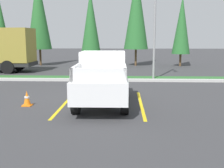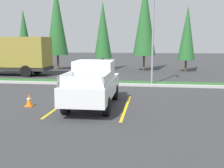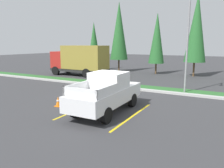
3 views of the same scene
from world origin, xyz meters
TOP-DOWN VIEW (x-y plane):
  - ground_plane at (0.00, 0.00)m, footprint 120.00×120.00m
  - parking_line_near at (-1.39, -0.96)m, footprint 0.12×4.80m
  - parking_line_far at (1.71, -0.96)m, footprint 0.12×4.80m
  - curb_strip at (0.00, 5.00)m, footprint 56.00×0.40m
  - grass_median at (0.00, 6.10)m, footprint 56.00×1.80m
  - pickup_truck_main at (0.16, -0.91)m, footprint 2.05×5.26m
  - cargo_truck_distant at (-9.33, 9.43)m, footprint 6.82×2.54m
  - street_light at (2.92, 5.75)m, footprint 0.24×1.49m
  - cypress_tree_leftmost at (-10.85, 14.64)m, footprint 1.68×1.68m
  - cypress_tree_left_inner at (-7.18, 14.89)m, footprint 2.29×2.29m
  - cypress_tree_center at (-2.20, 14.97)m, footprint 1.86×1.86m
  - cypress_tree_right_inner at (2.14, 14.95)m, footprint 2.32×2.32m
  - traffic_cone at (-2.80, -1.44)m, footprint 0.36×0.36m

SIDE VIEW (x-z plane):
  - ground_plane at x=0.00m, z-range 0.00..0.00m
  - parking_line_near at x=-1.39m, z-range 0.00..0.01m
  - parking_line_far at x=1.71m, z-range 0.00..0.01m
  - grass_median at x=0.00m, z-range 0.00..0.06m
  - curb_strip at x=0.00m, z-range 0.00..0.15m
  - traffic_cone at x=-2.80m, z-range -0.01..0.59m
  - pickup_truck_main at x=0.16m, z-range -0.01..2.09m
  - cargo_truck_distant at x=-9.33m, z-range 0.15..3.55m
  - cypress_tree_leftmost at x=-10.85m, z-range 0.57..7.03m
  - street_light at x=2.92m, z-range 0.55..7.54m
  - cypress_tree_center at x=-2.20m, z-range 0.64..7.80m
  - cypress_tree_left_inner at x=-7.18m, z-range 0.79..9.60m
  - cypress_tree_right_inner at x=2.14m, z-range 0.80..9.72m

